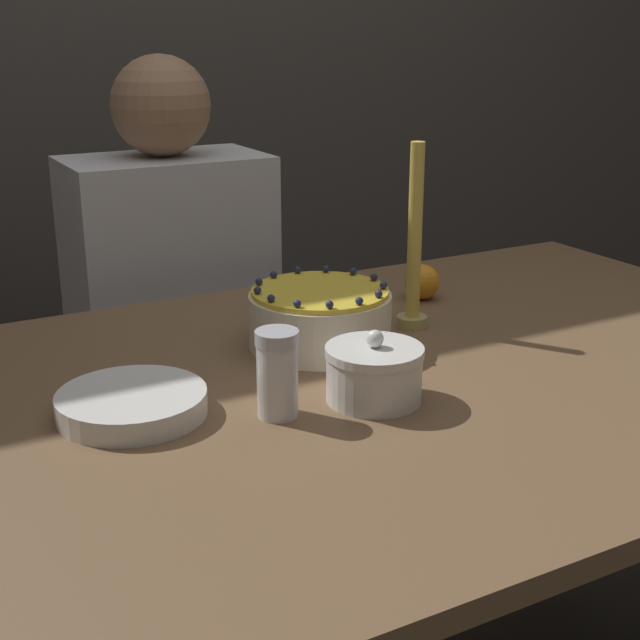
% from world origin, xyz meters
% --- Properties ---
extents(wall_behind, '(8.00, 0.05, 2.60)m').
position_xyz_m(wall_behind, '(0.00, 1.40, 1.30)').
color(wall_behind, '#4C4742').
rests_on(wall_behind, ground_plane).
extents(dining_table, '(1.55, 0.99, 0.76)m').
position_xyz_m(dining_table, '(0.00, 0.00, 0.66)').
color(dining_table, brown).
rests_on(dining_table, ground_plane).
extents(cake, '(0.22, 0.22, 0.10)m').
position_xyz_m(cake, '(-0.04, 0.14, 0.81)').
color(cake, '#EFE5CC').
rests_on(cake, dining_table).
extents(sugar_bowl, '(0.13, 0.13, 0.10)m').
position_xyz_m(sugar_bowl, '(-0.08, -0.08, 0.80)').
color(sugar_bowl, white).
rests_on(sugar_bowl, dining_table).
extents(sugar_shaker, '(0.06, 0.06, 0.12)m').
position_xyz_m(sugar_shaker, '(-0.21, -0.06, 0.82)').
color(sugar_shaker, white).
rests_on(sugar_shaker, dining_table).
extents(plate_stack, '(0.20, 0.20, 0.03)m').
position_xyz_m(plate_stack, '(-0.38, 0.03, 0.78)').
color(plate_stack, white).
rests_on(plate_stack, dining_table).
extents(candle, '(0.05, 0.05, 0.31)m').
position_xyz_m(candle, '(0.14, 0.15, 0.89)').
color(candle, tan).
rests_on(candle, dining_table).
extents(orange_fruit_0, '(0.06, 0.06, 0.06)m').
position_xyz_m(orange_fruit_0, '(0.25, 0.27, 0.79)').
color(orange_fruit_0, orange).
rests_on(orange_fruit_0, dining_table).
extents(person_man_blue_shirt, '(0.40, 0.34, 1.19)m').
position_xyz_m(person_man_blue_shirt, '(-0.09, 0.70, 0.52)').
color(person_man_blue_shirt, '#595960').
rests_on(person_man_blue_shirt, ground_plane).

